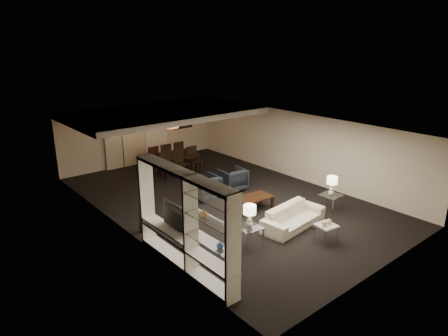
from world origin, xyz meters
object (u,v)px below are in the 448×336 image
pendant_light (172,125)px  coffee_table (254,203)px  vase_amber (204,213)px  dining_table (173,163)px  vase_blue (220,245)px  floor_speaker (141,215)px  side_table_left (249,236)px  chair_fl (151,158)px  armchair_left (205,187)px  marble_table (326,233)px  floor_lamp (123,146)px  television (172,218)px  chair_nl (169,166)px  chair_fm (164,156)px  table_lamp_left (249,216)px  armchair_right (233,179)px  side_table_right (330,203)px  chair_nm (182,163)px  chair_nr (195,160)px  sofa (293,217)px  chair_fr (176,153)px

pendant_light → coffee_table: size_ratio=0.46×
vase_amber → dining_table: (3.64, 6.92, -1.30)m
vase_blue → floor_speaker: bearing=88.2°
side_table_left → chair_fl: (1.19, 7.00, 0.25)m
armchair_left → vase_blue: bearing=57.5°
pendant_light → marble_table: bearing=-90.5°
pendant_light → floor_speaker: (-3.50, -3.86, -1.40)m
coffee_table → chair_fl: 5.43m
floor_speaker → floor_lamp: bearing=50.3°
coffee_table → vase_blue: size_ratio=7.29×
armchair_left → floor_speaker: floor_speaker is taller
pendant_light → marble_table: 7.56m
television → chair_nl: 5.86m
television → armchair_left: bearing=-48.2°
dining_table → chair_fm: (0.00, 0.65, 0.17)m
table_lamp_left → chair_fm: (1.79, 7.00, -0.31)m
coffee_table → armchair_left: bearing=109.4°
coffee_table → armchair_right: 1.81m
marble_table → chair_nl: size_ratio=0.46×
side_table_right → television: 5.32m
vase_amber → coffee_table: bearing=31.5°
table_lamp_left → marble_table: 2.11m
side_table_left → chair_nm: (1.79, 5.70, 0.25)m
side_table_left → floor_speaker: 2.98m
floor_speaker → chair_nr: (4.13, 3.29, -0.00)m
armchair_left → marble_table: 4.44m
vase_blue → chair_nl: vase_blue is taller
side_table_left → chair_nl: size_ratio=0.55×
vase_amber → chair_fm: vase_amber is taller
sofa → floor_speaker: 4.20m
armchair_left → chair_nm: chair_nm is taller
pendant_light → television: bearing=-122.7°
chair_fm → television: bearing=65.8°
vase_blue → vase_amber: (0.00, 0.52, 0.51)m
marble_table → chair_fl: size_ratio=0.46×
armchair_right → chair_nl: 2.64m
television → vase_amber: 1.40m
sofa → armchair_right: 3.36m
floor_speaker → dining_table: floor_speaker is taller
table_lamp_left → chair_nl: 5.83m
armchair_right → chair_fl: 3.86m
chair_nm → chair_fl: size_ratio=1.00×
sofa → chair_fl: (-0.51, 7.00, 0.21)m
chair_nl → chair_fr: 1.77m
side_table_right → floor_lamp: size_ratio=0.30×
pendant_light → chair_nm: 1.52m
side_table_left → side_table_right: 3.40m
chair_nm → chair_fr: 1.43m
armchair_right → table_lamp_left: bearing=62.5°
vase_blue → chair_nr: size_ratio=0.15×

